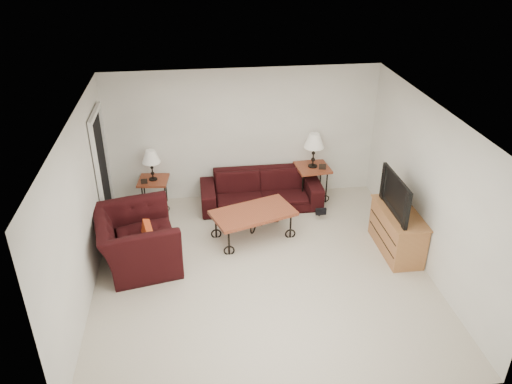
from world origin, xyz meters
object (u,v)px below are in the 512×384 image
Objects in this scene: lamp_right at (314,150)px; side_table_left at (155,193)px; side_table_right at (312,182)px; lamp_left at (152,165)px; sofa at (261,190)px; television at (402,195)px; coffee_table at (253,225)px; armchair at (137,240)px; tv_stand at (397,231)px; backpack at (320,207)px.

side_table_left is at bearing 180.00° from lamp_right.
lamp_left reaches higher than side_table_right.
side_table_left is 0.88× the size of lamp_right.
sofa is 2.07× the size of television.
coffee_table is 1.01× the size of armchair.
armchair is (-0.17, -1.76, 0.14)m from side_table_left.
lamp_left is (0.00, 0.00, 0.58)m from side_table_left.
side_table_right is at bearing 0.00° from lamp_right.
side_table_right reaches higher than sofa.
tv_stand is 3.15× the size of backpack.
lamp_right is (1.01, 0.18, 0.67)m from sofa.
lamp_left is (-1.96, 0.18, 0.54)m from sofa.
coffee_table is 1.25× the size of television.
coffee_table is (-1.29, -1.26, -0.74)m from lamp_right.
side_table_right is 1.81m from coffee_table.
lamp_right is at bearing 0.00° from side_table_right.
lamp_left is 3.13m from backpack.
armchair is at bearing -143.52° from sofa.
side_table_right is 3.02m from lamp_left.
side_table_right is (2.98, 0.00, 0.04)m from side_table_left.
lamp_right is 1.08m from backpack.
sofa is 3.37× the size of side_table_right.
sofa is 1.86× the size of tv_stand.
television reaches higher than coffee_table.
lamp_right is 0.50× the size of armchair.
television reaches higher than lamp_left.
television is 2.83× the size of backpack.
lamp_left is 0.43× the size of coffee_table.
backpack is (1.00, -0.54, -0.14)m from sofa.
tv_stand is (0.95, -1.93, -0.63)m from lamp_right.
armchair is at bearing -150.80° from side_table_right.
backpack is at bearing -90.92° from lamp_right.
lamp_left is at bearing 180.00° from side_table_right.
lamp_left is 1.52× the size of backpack.
lamp_right is at bearing 0.00° from side_table_left.
side_table_left is 0.43× the size of coffee_table.
side_table_left is 2.98m from side_table_right.
tv_stand is 1.56m from backpack.
side_table_left is 1.00× the size of lamp_left.
lamp_right is at bearing 66.60° from backpack.
coffee_table is 2.35m from tv_stand.
sofa is 1.15m from backpack.
side_table_right is 1.00× the size of lamp_right.
sofa is at bearing 75.52° from coffee_table.
sofa is 1.97m from side_table_left.
side_table_right is at bearing -154.16° from television.
lamp_right is at bearing -72.24° from armchair.
side_table_right is 1.14× the size of lamp_left.
lamp_right is at bearing 10.08° from sofa.
lamp_right is 2.15m from television.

